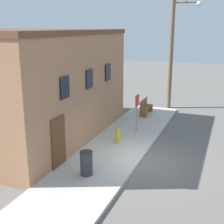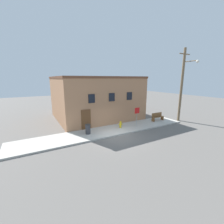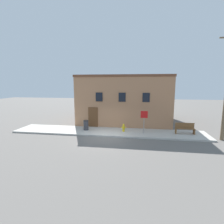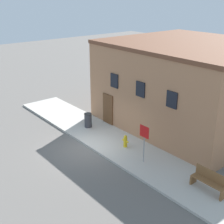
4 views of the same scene
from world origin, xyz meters
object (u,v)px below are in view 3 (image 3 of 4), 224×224
Objects in this scene: fire_hydrant at (124,128)px; bench at (185,128)px; trash_bin at (86,125)px; stop_sign at (144,118)px.

fire_hydrant is 5.56m from bench.
fire_hydrant is 3.69m from trash_bin.
stop_sign is at bearing -3.49° from trash_bin.
stop_sign reaches higher than bench.
stop_sign is 5.65m from trash_bin.
fire_hydrant is at bearing 168.42° from stop_sign.
trash_bin is at bearing -179.28° from fire_hydrant.
trash_bin reaches higher than fire_hydrant.
bench is at bearing 1.26° from fire_hydrant.
stop_sign reaches higher than trash_bin.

